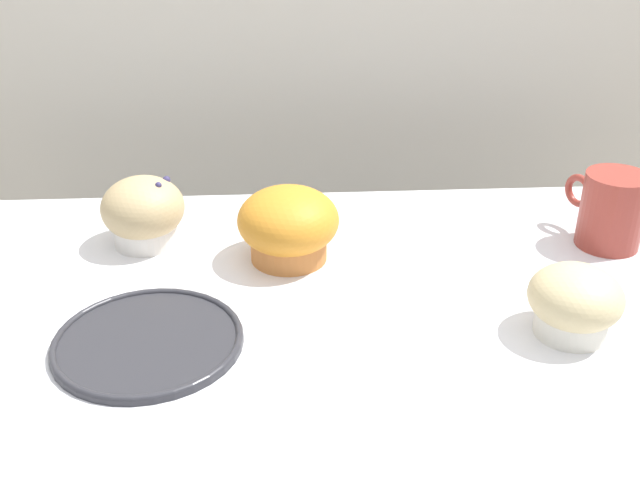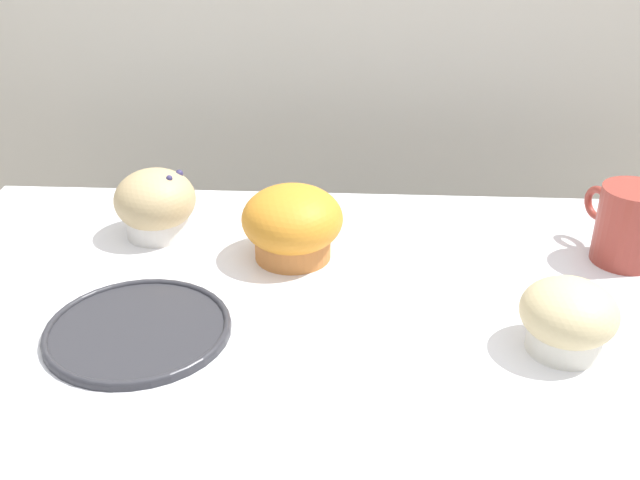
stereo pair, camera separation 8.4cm
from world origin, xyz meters
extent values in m
cube|color=beige|center=(0.00, 0.60, 0.90)|extent=(3.20, 0.10, 1.80)
cylinder|color=#CA793B|center=(-0.06, 0.13, 0.91)|extent=(0.09, 0.09, 0.05)
ellipsoid|color=orange|center=(-0.06, 0.13, 0.94)|extent=(0.12, 0.12, 0.08)
cylinder|color=white|center=(0.22, -0.04, 0.91)|extent=(0.07, 0.07, 0.04)
ellipsoid|color=#D6C18A|center=(0.22, -0.04, 0.93)|extent=(0.09, 0.09, 0.06)
cylinder|color=silver|center=(-0.24, 0.18, 0.91)|extent=(0.08, 0.08, 0.05)
ellipsoid|color=tan|center=(-0.24, 0.18, 0.94)|extent=(0.10, 0.10, 0.08)
sphere|color=navy|center=(-0.21, 0.20, 0.97)|extent=(0.01, 0.01, 0.01)
sphere|color=navy|center=(-0.22, 0.17, 0.97)|extent=(0.01, 0.01, 0.01)
cylinder|color=#99382D|center=(0.33, 0.14, 0.94)|extent=(0.08, 0.08, 0.09)
torus|color=#99382D|center=(0.31, 0.19, 0.94)|extent=(0.03, 0.04, 0.04)
cylinder|color=black|center=(0.33, 0.14, 0.98)|extent=(0.07, 0.07, 0.01)
cylinder|color=#2D2D33|center=(-0.21, -0.04, 0.89)|extent=(0.19, 0.19, 0.01)
torus|color=#2D2D33|center=(-0.21, -0.04, 0.90)|extent=(0.19, 0.19, 0.01)
camera|label=1|loc=(-0.07, -0.65, 1.32)|focal=42.00mm
camera|label=2|loc=(0.01, -0.65, 1.32)|focal=42.00mm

